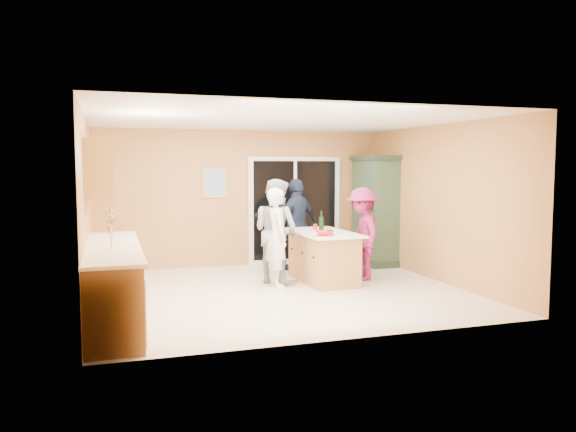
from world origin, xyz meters
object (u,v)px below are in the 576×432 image
object	(u,v)px
woman_grey	(276,231)
green_hutch	(375,212)
woman_navy	(297,224)
woman_magenta	(362,234)
kitchen_island	(323,258)
woman_white	(277,237)

from	to	relation	value
woman_grey	green_hutch	bearing A→B (deg)	-96.71
woman_navy	woman_magenta	bearing A→B (deg)	93.05
kitchen_island	woman_grey	xyz separation A→B (m)	(-0.77, 0.16, 0.46)
kitchen_island	woman_magenta	world-z (taller)	woman_magenta
woman_navy	woman_magenta	distance (m)	1.41
kitchen_island	woman_magenta	distance (m)	0.79
kitchen_island	woman_navy	bearing A→B (deg)	91.79
woman_white	kitchen_island	bearing A→B (deg)	-79.14
woman_white	woman_navy	world-z (taller)	woman_navy
green_hutch	woman_white	size ratio (longest dim) A/B	1.34
green_hutch	woman_white	distance (m)	2.80
green_hutch	woman_grey	bearing A→B (deg)	-154.44
woman_grey	woman_navy	distance (m)	1.21
woman_grey	woman_magenta	world-z (taller)	woman_grey
green_hutch	woman_magenta	size ratio (longest dim) A/B	1.35
woman_white	woman_grey	bearing A→B (deg)	-7.92
green_hutch	woman_white	world-z (taller)	green_hutch
woman_grey	woman_navy	bearing A→B (deg)	-68.01
green_hutch	woman_white	bearing A→B (deg)	-149.87
woman_white	woman_navy	bearing A→B (deg)	-27.89
woman_grey	kitchen_island	bearing A→B (deg)	-134.27
woman_white	woman_grey	xyz separation A→B (m)	(0.05, 0.27, 0.07)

